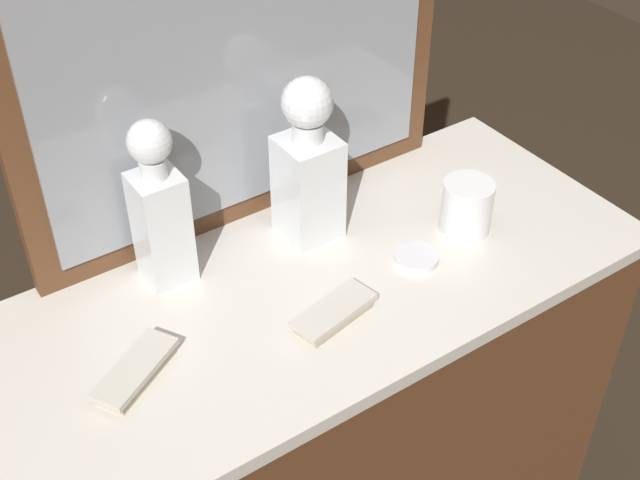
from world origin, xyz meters
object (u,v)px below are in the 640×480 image
silver_brush_center (136,371)px  crystal_decanter_front (161,218)px  silver_brush_far_left (334,313)px  crystal_tumbler_rear (467,209)px  porcelain_dish (417,257)px  crystal_decanter_far_left (308,175)px

silver_brush_center → crystal_decanter_front: bearing=51.9°
crystal_decanter_front → silver_brush_far_left: (0.16, -0.23, -0.10)m
crystal_tumbler_rear → porcelain_dish: 0.13m
crystal_tumbler_rear → silver_brush_far_left: bearing=-169.9°
crystal_decanter_front → porcelain_dish: size_ratio=3.87×
silver_brush_center → porcelain_dish: 0.48m
crystal_tumbler_rear → porcelain_dish: (-0.12, -0.02, -0.04)m
crystal_decanter_far_left → crystal_decanter_front: bearing=172.3°
silver_brush_far_left → porcelain_dish: bearing=10.9°
crystal_tumbler_rear → silver_brush_center: crystal_tumbler_rear is taller
porcelain_dish → silver_brush_far_left: bearing=-169.1°
crystal_tumbler_rear → silver_brush_center: bearing=179.6°
crystal_decanter_far_left → silver_brush_far_left: crystal_decanter_far_left is taller
crystal_decanter_far_left → silver_brush_far_left: 0.24m
silver_brush_center → crystal_decanter_far_left: bearing=20.0°
crystal_decanter_far_left → crystal_tumbler_rear: crystal_decanter_far_left is taller
porcelain_dish → crystal_decanter_front: bearing=150.8°
crystal_decanter_far_left → crystal_decanter_front: 0.25m
crystal_decanter_front → silver_brush_center: (-0.13, -0.17, -0.10)m
crystal_decanter_far_left → silver_brush_center: crystal_decanter_far_left is taller
silver_brush_far_left → porcelain_dish: size_ratio=1.99×
porcelain_dish → crystal_decanter_far_left: bearing=122.5°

